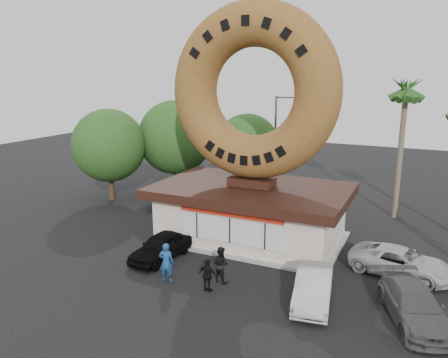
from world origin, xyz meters
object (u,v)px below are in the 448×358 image
at_px(giant_donut, 253,92).
at_px(car_grey, 414,305).
at_px(donut_shop, 251,211).
at_px(car_silver, 313,287).
at_px(person_right, 208,275).
at_px(person_left, 166,262).
at_px(car_white, 401,262).
at_px(person_center, 221,264).
at_px(car_black, 161,247).
at_px(street_lamp, 277,140).

bearing_deg(giant_donut, car_grey, -30.83).
distance_m(donut_shop, giant_donut, 6.96).
bearing_deg(car_silver, donut_shop, 122.89).
relative_size(person_right, car_grey, 0.34).
height_order(donut_shop, car_silver, donut_shop).
distance_m(person_left, car_white, 11.53).
height_order(person_center, car_black, person_center).
xyz_separation_m(donut_shop, giant_donut, (0.00, 0.02, 6.96)).
bearing_deg(person_right, car_white, -138.81).
xyz_separation_m(car_silver, car_white, (3.28, 4.41, -0.02)).
xyz_separation_m(street_lamp, car_grey, (11.14, -15.54, -3.79)).
xyz_separation_m(donut_shop, car_black, (-3.28, -4.81, -1.07)).
height_order(car_black, car_silver, car_silver).
relative_size(car_black, car_grey, 0.86).
xyz_separation_m(person_right, car_white, (7.85, 5.58, -0.12)).
bearing_deg(car_white, donut_shop, 92.51).
xyz_separation_m(person_left, car_silver, (6.84, 1.11, -0.27)).
distance_m(donut_shop, car_grey, 10.86).
relative_size(giant_donut, car_white, 2.01).
distance_m(person_center, car_silver, 4.48).
bearing_deg(car_grey, person_center, 160.55).
relative_size(donut_shop, street_lamp, 1.40).
bearing_deg(car_black, giant_donut, 61.24).
bearing_deg(car_black, person_right, -22.82).
distance_m(person_right, car_silver, 4.73).
distance_m(person_right, car_white, 9.64).
bearing_deg(car_silver, car_grey, -6.06).
relative_size(person_center, person_right, 1.11).
xyz_separation_m(car_black, car_silver, (8.52, -0.95, 0.01)).
bearing_deg(person_center, car_silver, -166.48).
xyz_separation_m(donut_shop, person_left, (-1.60, -6.87, -0.79)).
bearing_deg(car_grey, street_lamp, 104.33).
bearing_deg(giant_donut, person_center, -82.56).
bearing_deg(car_black, person_center, -8.34).
relative_size(car_black, car_white, 0.84).
relative_size(person_left, car_silver, 0.46).
bearing_deg(person_right, giant_donut, -78.75).
distance_m(donut_shop, person_right, 7.03).
distance_m(giant_donut, person_left, 10.49).
bearing_deg(street_lamp, person_right, -81.55).
bearing_deg(car_black, car_white, 21.80).
xyz_separation_m(giant_donut, car_grey, (9.28, -5.54, -8.03)).
xyz_separation_m(person_right, car_black, (-3.94, 2.12, -0.10)).
distance_m(person_center, car_grey, 8.53).
bearing_deg(donut_shop, giant_donut, 90.00).
distance_m(person_center, person_right, 1.14).
distance_m(person_left, car_silver, 6.93).
distance_m(giant_donut, car_silver, 11.18).
distance_m(giant_donut, street_lamp, 11.02).
bearing_deg(car_grey, car_black, 155.43).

